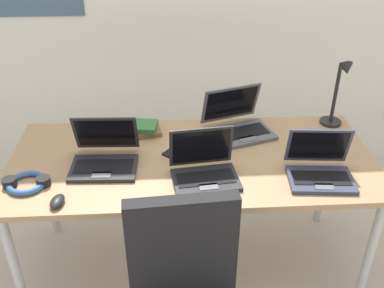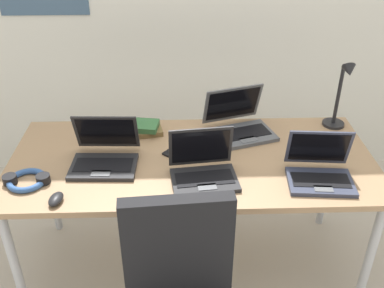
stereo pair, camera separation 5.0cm
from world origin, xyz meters
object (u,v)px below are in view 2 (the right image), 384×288
object	(u,v)px
desk_lamp	(341,95)
computer_mouse	(56,199)
laptop_far_corner	(104,156)
book_stack	(143,128)
laptop_center	(239,125)
laptop_back_left	(203,169)
cell_phone	(175,150)
headphones	(27,180)
laptop_front_left	(320,171)

from	to	relation	value
desk_lamp	computer_mouse	world-z (taller)	desk_lamp
laptop_far_corner	book_stack	distance (m)	0.34
laptop_center	computer_mouse	xyz separation A→B (m)	(-0.86, -0.57, -0.03)
laptop_back_left	book_stack	bearing A→B (deg)	125.27
cell_phone	book_stack	distance (m)	0.26
headphones	laptop_far_corner	bearing A→B (deg)	23.77
cell_phone	laptop_far_corner	bearing A→B (deg)	-123.29
laptop_front_left	cell_phone	distance (m)	0.71
laptop_front_left	computer_mouse	size ratio (longest dim) A/B	3.26
cell_phone	computer_mouse	bearing A→B (deg)	-102.28
laptop_center	book_stack	distance (m)	0.52
headphones	book_stack	xyz separation A→B (m)	(0.50, 0.44, 0.01)
laptop_far_corner	laptop_back_left	bearing A→B (deg)	-15.72
laptop_back_left	laptop_front_left	bearing A→B (deg)	-2.98
desk_lamp	laptop_center	size ratio (longest dim) A/B	1.00
laptop_far_corner	cell_phone	xyz separation A→B (m)	(0.34, 0.10, -0.04)
laptop_front_left	cell_phone	xyz separation A→B (m)	(-0.66, 0.26, -0.04)
desk_lamp	laptop_back_left	xyz separation A→B (m)	(-0.75, -0.45, -0.15)
cell_phone	laptop_back_left	bearing A→B (deg)	-20.96
desk_lamp	laptop_front_left	size ratio (longest dim) A/B	1.28
desk_lamp	book_stack	size ratio (longest dim) A/B	1.89
laptop_center	laptop_far_corner	xyz separation A→B (m)	(-0.69, -0.28, -0.00)
computer_mouse	book_stack	world-z (taller)	book_stack
laptop_center	book_stack	xyz separation A→B (m)	(-0.52, 0.02, -0.02)
book_stack	laptop_center	bearing A→B (deg)	-1.73
computer_mouse	laptop_center	bearing A→B (deg)	43.90
cell_phone	headphones	world-z (taller)	headphones
cell_phone	book_stack	size ratio (longest dim) A/B	0.64
headphones	desk_lamp	bearing A→B (deg)	16.48
laptop_back_left	book_stack	size ratio (longest dim) A/B	1.52
laptop_back_left	book_stack	distance (m)	0.52
laptop_front_left	cell_phone	size ratio (longest dim) A/B	2.30
laptop_center	laptop_back_left	distance (m)	0.46
laptop_front_left	laptop_far_corner	xyz separation A→B (m)	(-1.00, 0.16, 0.00)
laptop_back_left	computer_mouse	distance (m)	0.66
desk_lamp	computer_mouse	distance (m)	1.53
cell_phone	book_stack	world-z (taller)	book_stack
desk_lamp	laptop_center	world-z (taller)	desk_lamp
laptop_far_corner	computer_mouse	distance (m)	0.34
laptop_front_left	book_stack	bearing A→B (deg)	151.41
laptop_front_left	desk_lamp	bearing A→B (deg)	64.84
laptop_back_left	laptop_far_corner	bearing A→B (deg)	164.28
laptop_center	laptop_front_left	xyz separation A→B (m)	(0.32, -0.44, -0.00)
cell_phone	book_stack	bearing A→B (deg)	172.01
laptop_far_corner	headphones	size ratio (longest dim) A/B	1.51
desk_lamp	cell_phone	size ratio (longest dim) A/B	2.94
computer_mouse	laptop_far_corner	bearing A→B (deg)	69.92
cell_phone	laptop_center	bearing A→B (deg)	67.41
laptop_front_left	laptop_far_corner	distance (m)	1.01
laptop_center	headphones	distance (m)	1.11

